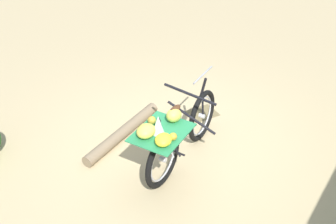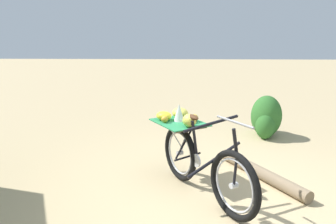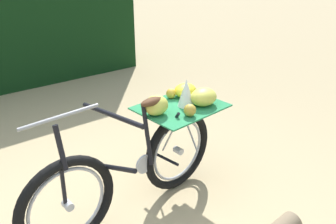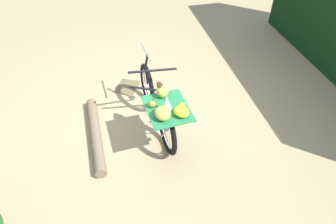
% 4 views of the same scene
% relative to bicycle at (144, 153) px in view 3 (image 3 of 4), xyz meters
% --- Properties ---
extents(ground_plane, '(60.00, 60.00, 0.00)m').
position_rel_bicycle_xyz_m(ground_plane, '(0.25, 0.20, -0.50)').
color(ground_plane, tan).
extents(bicycle, '(1.67, 1.20, 1.03)m').
position_rel_bicycle_xyz_m(bicycle, '(0.00, 0.00, 0.00)').
color(bicycle, black).
rests_on(bicycle, ground_plane).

